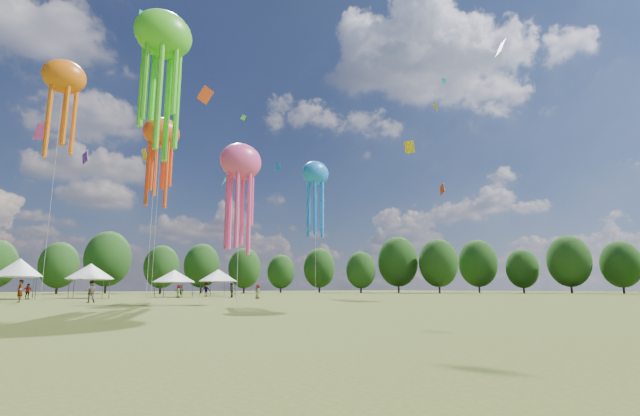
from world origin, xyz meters
TOP-DOWN VIEW (x-y plane):
  - ground at (0.00, 0.00)m, footprint 300.00×300.00m
  - spectator_near at (-9.05, 34.44)m, footprint 0.99×0.85m
  - spectators_far at (3.02, 48.08)m, footprint 23.03×15.45m
  - festival_tents at (-3.26, 54.13)m, footprint 37.04×10.26m
  - show_kites at (-2.38, 36.23)m, footprint 32.32×22.69m
  - small_kites at (1.77, 40.82)m, footprint 80.21×57.85m
  - treeline at (-3.87, 62.51)m, footprint 201.57×95.24m

SIDE VIEW (x-z plane):
  - ground at x=0.00m, z-range 0.00..0.00m
  - spectators_far at x=3.02m, z-range -0.08..1.79m
  - spectator_near at x=-9.05m, z-range 0.00..1.77m
  - festival_tents at x=-3.26m, z-range 0.83..5.25m
  - treeline at x=-3.87m, z-range -0.17..13.26m
  - show_kites at x=-2.38m, z-range 4.81..32.12m
  - small_kites at x=1.77m, z-range 6.71..51.48m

